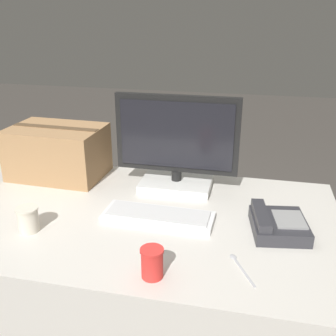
{
  "coord_description": "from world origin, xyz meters",
  "views": [
    {
      "loc": [
        0.54,
        -1.27,
        1.46
      ],
      "look_at": [
        0.23,
        0.13,
        0.88
      ],
      "focal_mm": 42.0,
      "sensor_mm": 36.0,
      "label": 1
    }
  ],
  "objects_px": {
    "desk_phone": "(277,224)",
    "cardboard_box": "(58,152)",
    "spoon": "(239,265)",
    "paper_cup_right": "(152,263)",
    "monitor": "(177,149)",
    "keyboard": "(158,216)",
    "paper_cup_left": "(28,219)"
  },
  "relations": [
    {
      "from": "keyboard",
      "to": "paper_cup_left",
      "type": "distance_m",
      "value": 0.46
    },
    {
      "from": "monitor",
      "to": "paper_cup_right",
      "type": "bearing_deg",
      "value": -84.98
    },
    {
      "from": "desk_phone",
      "to": "paper_cup_right",
      "type": "xyz_separation_m",
      "value": [
        -0.37,
        -0.34,
        0.02
      ]
    },
    {
      "from": "desk_phone",
      "to": "monitor",
      "type": "bearing_deg",
      "value": 137.13
    },
    {
      "from": "paper_cup_right",
      "to": "spoon",
      "type": "xyz_separation_m",
      "value": [
        0.25,
        0.11,
        -0.05
      ]
    },
    {
      "from": "desk_phone",
      "to": "paper_cup_left",
      "type": "relative_size",
      "value": 2.65
    },
    {
      "from": "monitor",
      "to": "keyboard",
      "type": "xyz_separation_m",
      "value": [
        -0.01,
        -0.29,
        -0.16
      ]
    },
    {
      "from": "paper_cup_right",
      "to": "cardboard_box",
      "type": "xyz_separation_m",
      "value": [
        -0.62,
        0.64,
        0.07
      ]
    },
    {
      "from": "cardboard_box",
      "to": "spoon",
      "type": "bearing_deg",
      "value": -31.58
    },
    {
      "from": "cardboard_box",
      "to": "keyboard",
      "type": "bearing_deg",
      "value": -29.07
    },
    {
      "from": "paper_cup_left",
      "to": "cardboard_box",
      "type": "xyz_separation_m",
      "value": [
        -0.13,
        0.49,
        0.07
      ]
    },
    {
      "from": "paper_cup_left",
      "to": "paper_cup_right",
      "type": "bearing_deg",
      "value": -17.35
    },
    {
      "from": "desk_phone",
      "to": "paper_cup_right",
      "type": "distance_m",
      "value": 0.5
    },
    {
      "from": "paper_cup_right",
      "to": "spoon",
      "type": "relative_size",
      "value": 0.61
    },
    {
      "from": "monitor",
      "to": "keyboard",
      "type": "distance_m",
      "value": 0.34
    },
    {
      "from": "monitor",
      "to": "paper_cup_left",
      "type": "relative_size",
      "value": 5.8
    },
    {
      "from": "monitor",
      "to": "keyboard",
      "type": "height_order",
      "value": "monitor"
    },
    {
      "from": "keyboard",
      "to": "spoon",
      "type": "bearing_deg",
      "value": -34.29
    },
    {
      "from": "cardboard_box",
      "to": "monitor",
      "type": "bearing_deg",
      "value": -1.67
    },
    {
      "from": "desk_phone",
      "to": "paper_cup_left",
      "type": "bearing_deg",
      "value": -176.58
    },
    {
      "from": "paper_cup_left",
      "to": "keyboard",
      "type": "bearing_deg",
      "value": 22.56
    },
    {
      "from": "monitor",
      "to": "spoon",
      "type": "relative_size",
      "value": 3.41
    },
    {
      "from": "spoon",
      "to": "cardboard_box",
      "type": "height_order",
      "value": "cardboard_box"
    },
    {
      "from": "keyboard",
      "to": "desk_phone",
      "type": "distance_m",
      "value": 0.43
    },
    {
      "from": "spoon",
      "to": "monitor",
      "type": "bearing_deg",
      "value": 2.55
    },
    {
      "from": "spoon",
      "to": "cardboard_box",
      "type": "xyz_separation_m",
      "value": [
        -0.87,
        0.53,
        0.12
      ]
    },
    {
      "from": "desk_phone",
      "to": "spoon",
      "type": "xyz_separation_m",
      "value": [
        -0.12,
        -0.23,
        -0.03
      ]
    },
    {
      "from": "monitor",
      "to": "cardboard_box",
      "type": "height_order",
      "value": "monitor"
    },
    {
      "from": "desk_phone",
      "to": "paper_cup_right",
      "type": "height_order",
      "value": "paper_cup_right"
    },
    {
      "from": "desk_phone",
      "to": "spoon",
      "type": "relative_size",
      "value": 1.56
    },
    {
      "from": "keyboard",
      "to": "paper_cup_right",
      "type": "height_order",
      "value": "paper_cup_right"
    },
    {
      "from": "desk_phone",
      "to": "cardboard_box",
      "type": "relative_size",
      "value": 0.56
    }
  ]
}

